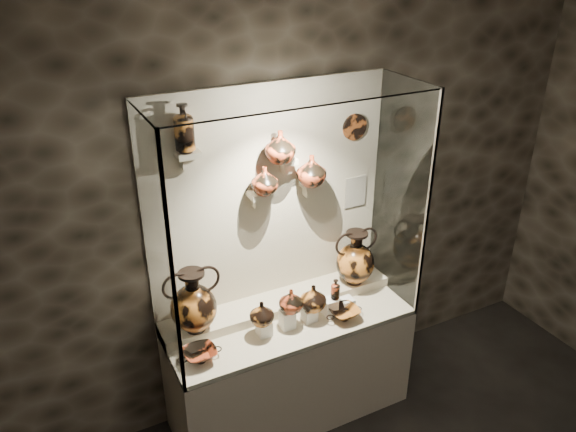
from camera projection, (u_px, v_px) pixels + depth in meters
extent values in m
cube|color=black|center=(269.00, 201.00, 3.75)|extent=(5.00, 0.02, 3.20)
cube|color=beige|center=(290.00, 369.00, 4.03)|extent=(1.70, 0.60, 0.80)
cube|color=#C0B195|center=(290.00, 322.00, 3.84)|extent=(1.68, 0.58, 0.03)
cube|color=#C0B195|center=(279.00, 305.00, 3.97)|extent=(1.70, 0.25, 0.10)
cube|color=beige|center=(269.00, 201.00, 3.75)|extent=(1.70, 0.03, 1.60)
cube|color=white|center=(314.00, 241.00, 3.26)|extent=(1.70, 0.01, 1.60)
cube|color=white|center=(157.00, 251.00, 3.15)|extent=(0.01, 0.60, 1.60)
cube|color=white|center=(400.00, 195.00, 3.84)|extent=(0.01, 0.60, 1.60)
cube|color=white|center=(291.00, 94.00, 3.14)|extent=(1.70, 0.60, 0.01)
cube|color=gray|center=(173.00, 276.00, 2.92)|extent=(0.02, 0.02, 1.60)
cube|color=gray|center=(427.00, 212.00, 3.60)|extent=(0.02, 0.02, 1.60)
cube|color=silver|center=(264.00, 328.00, 3.69)|extent=(0.09, 0.09, 0.10)
cube|color=silver|center=(287.00, 319.00, 3.75)|extent=(0.09, 0.09, 0.13)
cube|color=silver|center=(309.00, 314.00, 3.83)|extent=(0.09, 0.09, 0.09)
cube|color=silver|center=(329.00, 306.00, 3.88)|extent=(0.09, 0.09, 0.12)
cube|color=silver|center=(346.00, 303.00, 3.95)|extent=(0.09, 0.09, 0.08)
cube|color=beige|center=(188.00, 154.00, 3.26)|extent=(0.14, 0.12, 0.04)
cube|color=beige|center=(260.00, 195.00, 3.60)|extent=(0.14, 0.12, 0.04)
cube|color=beige|center=(287.00, 160.00, 3.59)|extent=(0.10, 0.12, 0.04)
cube|color=beige|center=(311.00, 184.00, 3.75)|extent=(0.14, 0.12, 0.04)
imported|color=#C06C24|center=(262.00, 313.00, 3.61)|extent=(0.19, 0.19, 0.17)
imported|color=#A33A1C|center=(291.00, 301.00, 3.68)|extent=(0.20, 0.20, 0.17)
imported|color=#C06C24|center=(313.00, 298.00, 3.76)|extent=(0.24, 0.24, 0.19)
imported|color=#A33A1C|center=(265.00, 180.00, 3.53)|extent=(0.19, 0.19, 0.18)
imported|color=#A33A1C|center=(280.00, 147.00, 3.47)|extent=(0.26, 0.26, 0.20)
imported|color=#A33A1C|center=(311.00, 170.00, 3.65)|extent=(0.24, 0.24, 0.21)
cylinder|color=#93461D|center=(355.00, 127.00, 3.79)|extent=(0.18, 0.02, 0.18)
cube|color=beige|center=(355.00, 192.00, 4.03)|extent=(0.17, 0.01, 0.23)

